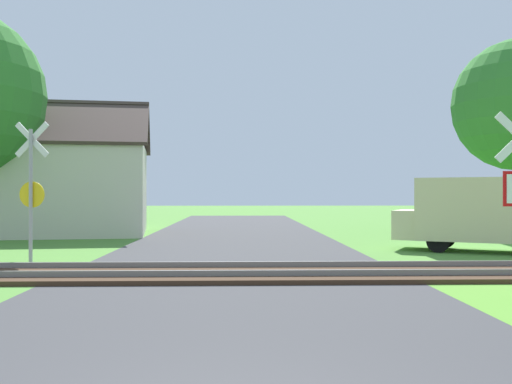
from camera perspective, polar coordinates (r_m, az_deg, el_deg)
road_asphalt at (r=5.92m, az=-2.85°, el=-17.45°), size 7.47×80.00×0.01m
rail_track at (r=12.32m, az=-2.21°, el=-8.12°), size 60.00×2.60×0.22m
crossing_sign_far at (r=14.91m, az=-21.56°, el=0.59°), size 0.87×0.18×3.52m
house at (r=26.00m, az=-19.32°, el=0.50°), size 8.59×7.04×5.81m
mail_truck at (r=18.55m, az=21.91°, el=-1.77°), size 5.21×3.86×2.24m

